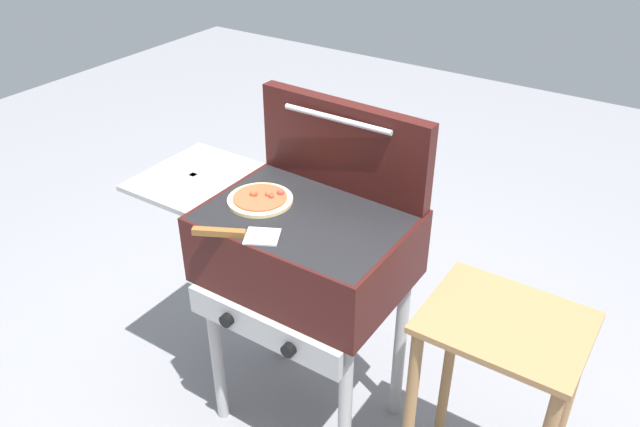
% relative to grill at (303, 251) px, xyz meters
% --- Properties ---
extents(ground_plane, '(8.00, 8.00, 0.00)m').
position_rel_grill_xyz_m(ground_plane, '(0.01, 0.00, -0.76)').
color(ground_plane, gray).
extents(grill, '(0.96, 0.53, 0.90)m').
position_rel_grill_xyz_m(grill, '(0.00, 0.00, 0.00)').
color(grill, '#38110F').
rests_on(grill, ground_plane).
extents(grill_lid_open, '(0.63, 0.09, 0.30)m').
position_rel_grill_xyz_m(grill_lid_open, '(0.01, 0.22, 0.30)').
color(grill_lid_open, '#38110F').
rests_on(grill_lid_open, grill).
extents(pizza_pepperoni, '(0.21, 0.21, 0.03)m').
position_rel_grill_xyz_m(pizza_pepperoni, '(-0.16, -0.01, 0.15)').
color(pizza_pepperoni, beige).
rests_on(pizza_pepperoni, grill).
extents(spatula, '(0.26, 0.17, 0.02)m').
position_rel_grill_xyz_m(spatula, '(-0.09, -0.21, 0.15)').
color(spatula, '#B7BABF').
rests_on(spatula, grill).
extents(prep_table, '(0.44, 0.36, 0.79)m').
position_rel_grill_xyz_m(prep_table, '(0.67, 0.00, -0.20)').
color(prep_table, olive).
rests_on(prep_table, ground_plane).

